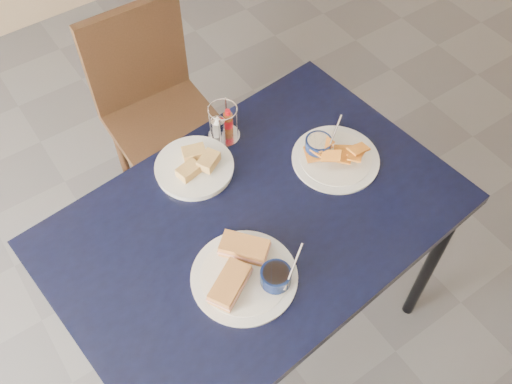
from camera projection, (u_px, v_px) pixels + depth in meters
ground at (275, 341)px, 2.32m from camera, size 6.00×6.00×0.00m
dining_table at (255, 229)px, 1.83m from camera, size 1.34×0.96×0.75m
chair_far at (152, 99)px, 2.40m from camera, size 0.44×0.42×0.91m
sandwich_plate at (247, 272)px, 1.64m from camera, size 0.32×0.31×0.12m
plantain_plate at (330, 154)px, 1.91m from camera, size 0.29×0.29×0.12m
bread_basket at (195, 167)px, 1.88m from camera, size 0.26×0.26×0.07m
condiment_caddy at (222, 125)px, 1.93m from camera, size 0.11×0.11×0.14m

